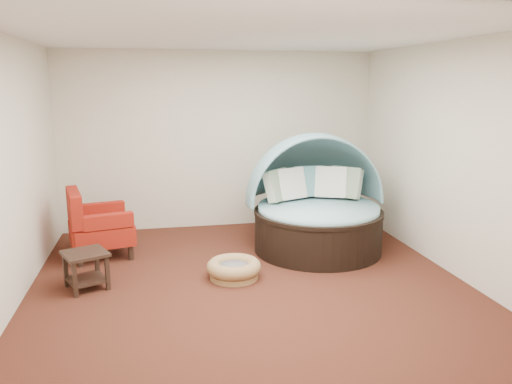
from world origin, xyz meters
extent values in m
plane|color=#4B1F15|center=(0.00, 0.00, 0.00)|extent=(5.00, 5.00, 0.00)
plane|color=beige|center=(0.00, 2.50, 1.40)|extent=(5.00, 0.00, 5.00)
plane|color=beige|center=(0.00, -2.50, 1.40)|extent=(5.00, 0.00, 5.00)
plane|color=beige|center=(-2.50, 0.00, 1.40)|extent=(0.00, 5.00, 5.00)
plane|color=beige|center=(2.50, 0.00, 1.40)|extent=(0.00, 5.00, 5.00)
plane|color=white|center=(0.00, 0.00, 2.80)|extent=(5.00, 5.00, 0.00)
cylinder|color=black|center=(1.15, 0.94, 0.27)|extent=(1.77, 1.77, 0.54)
cylinder|color=black|center=(1.15, 0.94, 0.56)|extent=(1.79, 1.79, 0.05)
cylinder|color=#9ED9DE|center=(1.15, 0.94, 0.60)|extent=(1.68, 1.68, 0.12)
cube|color=#356245|center=(0.65, 1.26, 0.89)|extent=(0.50, 0.50, 0.47)
cube|color=white|center=(0.86, 1.32, 0.89)|extent=(0.51, 0.40, 0.47)
cube|color=#5E9DA4|center=(1.16, 1.43, 0.89)|extent=(0.45, 0.26, 0.47)
cube|color=white|center=(1.46, 1.31, 0.89)|extent=(0.51, 0.41, 0.47)
cube|color=#356245|center=(1.67, 1.25, 0.89)|extent=(0.50, 0.50, 0.47)
cylinder|color=olive|center=(-0.15, 0.16, 0.03)|extent=(0.67, 0.67, 0.07)
torus|color=olive|center=(-0.15, 0.16, 0.14)|extent=(0.76, 0.76, 0.17)
cylinder|color=slate|center=(-0.15, 0.16, 0.12)|extent=(0.45, 0.45, 0.10)
cylinder|color=black|center=(-2.02, 0.93, 0.10)|extent=(0.09, 0.09, 0.19)
cylinder|color=black|center=(-2.16, 1.55, 0.10)|extent=(0.09, 0.09, 0.19)
cylinder|color=black|center=(-1.40, 1.07, 0.10)|extent=(0.09, 0.09, 0.19)
cylinder|color=black|center=(-1.54, 1.69, 0.10)|extent=(0.09, 0.09, 0.19)
cube|color=maroon|center=(-1.78, 1.31, 0.33)|extent=(0.95, 0.95, 0.28)
cube|color=maroon|center=(-2.09, 1.24, 0.70)|extent=(0.32, 0.81, 0.47)
cube|color=maroon|center=(-1.65, 0.99, 0.56)|extent=(0.65, 0.26, 0.19)
cube|color=maroon|center=(-1.80, 1.65, 0.56)|extent=(0.65, 0.26, 0.19)
cube|color=black|center=(-1.85, 0.19, 0.41)|extent=(0.60, 0.60, 0.04)
cube|color=black|center=(-1.85, 0.19, 0.11)|extent=(0.52, 0.52, 0.03)
cube|color=black|center=(-1.94, -0.05, 0.20)|extent=(0.06, 0.06, 0.40)
cube|color=black|center=(-2.08, 0.28, 0.20)|extent=(0.06, 0.06, 0.40)
cube|color=black|center=(-1.61, 0.10, 0.20)|extent=(0.06, 0.06, 0.40)
cube|color=black|center=(-1.75, 0.43, 0.20)|extent=(0.06, 0.06, 0.40)
camera|label=1|loc=(-1.02, -5.43, 2.29)|focal=35.00mm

